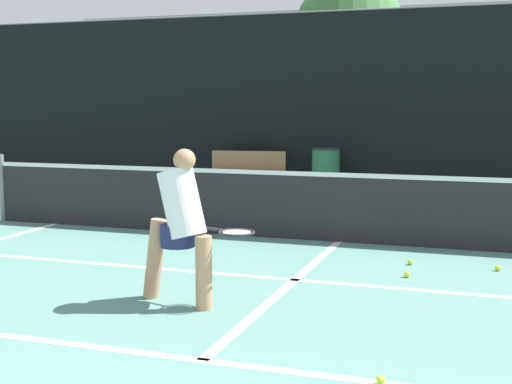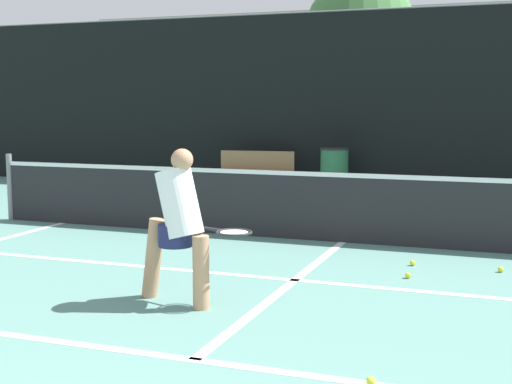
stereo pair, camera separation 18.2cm
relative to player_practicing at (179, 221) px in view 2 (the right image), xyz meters
The scene contains 16 objects.
court_baseline_near 1.71m from the player_practicing, 59.93° to the right, with size 11.00×0.10×0.01m, color white.
court_service_line 1.64m from the player_practicing, 58.11° to the left, with size 8.25×0.10×0.01m, color white.
court_center_mark 1.53m from the player_practicing, 54.45° to the left, with size 0.10×4.76×0.01m, color white.
net 3.54m from the player_practicing, 77.54° to the left, with size 11.09×0.09×1.07m.
fence_back 9.01m from the player_practicing, 85.12° to the left, with size 24.00×0.06×3.80m.
player_practicing is the anchor object (origin of this frame).
tennis_ball_scattered_0 2.59m from the player_practicing, 32.74° to the right, with size 0.07×0.07×0.07m, color #D1E033.
tennis_ball_scattered_5 3.09m from the player_practicing, 51.76° to the left, with size 0.07×0.07×0.07m, color #D1E033.
tennis_ball_scattered_8 3.76m from the player_practicing, 39.92° to the left, with size 0.07×0.07×0.07m, color #D1E033.
tennis_ball_scattered_9 2.67m from the player_practicing, 42.50° to the left, with size 0.07×0.07×0.07m, color #D1E033.
courtside_bench 8.56m from the player_practicing, 105.30° to the left, with size 1.64×0.57×0.86m.
trash_bin 8.33m from the player_practicing, 93.89° to the left, with size 0.60×0.60×0.97m.
parked_car 12.22m from the player_practicing, 91.78° to the left, with size 1.68×3.90×1.34m.
tree_west 13.35m from the player_practicing, 94.73° to the left, with size 2.94×2.94×5.18m.
tree_mid 17.90m from the player_practicing, 96.40° to the left, with size 2.67×2.67×7.12m.
building_far 27.30m from the player_practicing, 88.40° to the left, with size 36.00×2.40×6.05m, color gray.
Camera 2 is at (2.18, -1.53, 1.90)m, focal length 50.00 mm.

